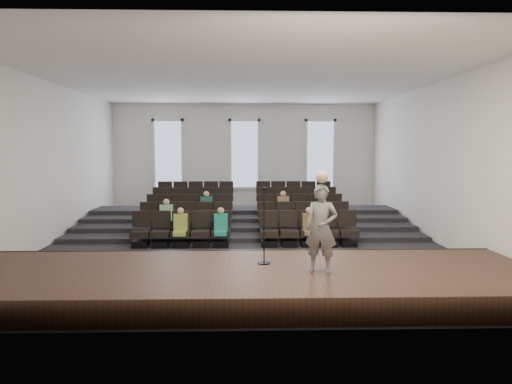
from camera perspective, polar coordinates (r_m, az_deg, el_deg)
ground at (r=14.40m, az=-1.38°, el=-6.34°), size 14.00×14.00×0.00m
ceiling at (r=14.26m, az=-1.43°, el=13.78°), size 12.00×14.00×0.02m
wall_back at (r=21.13m, az=-1.44°, el=4.20°), size 12.00×0.04×5.00m
wall_front at (r=7.10m, az=-1.27°, el=2.01°), size 12.00×0.04×5.00m
wall_left at (r=15.33m, az=-24.57°, el=3.30°), size 0.04×14.00×5.00m
wall_right at (r=15.35m, az=21.73°, el=3.41°), size 0.04×14.00×5.00m
stage at (r=9.39m, az=-1.30°, el=-11.14°), size 11.80×3.60×0.50m
stage_lip at (r=11.10m, az=-1.34°, el=-8.55°), size 11.80×0.06×0.52m
risers at (r=17.49m, az=-1.41°, el=-3.62°), size 11.80×4.80×0.60m
seating_rows at (r=15.80m, az=-1.40°, el=-2.79°), size 6.80×4.70×1.67m
windows at (r=21.06m, az=-1.45°, el=4.74°), size 8.44×0.10×3.24m
audience at (r=14.56m, az=-1.80°, el=-2.99°), size 5.45×2.64×1.10m
speaker at (r=9.08m, az=8.17°, el=-4.52°), size 0.73×0.59×1.73m
mic_stand at (r=9.69m, az=1.01°, el=-6.13°), size 0.27×0.27×1.63m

